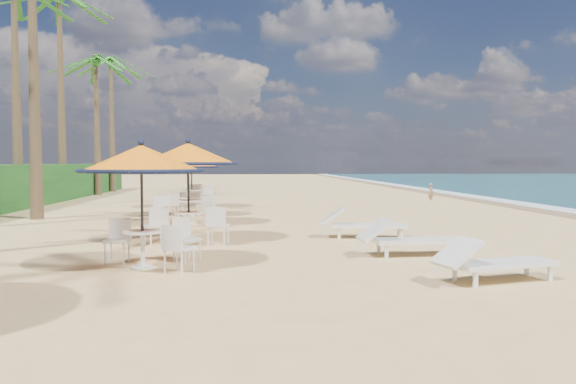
# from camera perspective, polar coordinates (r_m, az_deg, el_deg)

# --- Properties ---
(ground) EXTENTS (160.00, 160.00, 0.00)m
(ground) POSITION_cam_1_polar(r_m,az_deg,el_deg) (10.60, 13.83, -7.36)
(ground) COLOR tan
(ground) RESTS_ON ground
(wetsand_band) EXTENTS (1.40, 140.00, 0.02)m
(wetsand_band) POSITION_cam_1_polar(r_m,az_deg,el_deg) (23.16, 25.85, -1.97)
(wetsand_band) COLOR olive
(wetsand_band) RESTS_ON ground
(station_0) EXTENTS (2.21, 2.21, 2.30)m
(station_0) POSITION_cam_1_polar(r_m,az_deg,el_deg) (10.35, -14.37, 1.77)
(station_0) COLOR black
(station_0) RESTS_ON ground
(station_1) EXTENTS (2.36, 2.36, 2.46)m
(station_1) POSITION_cam_1_polar(r_m,az_deg,el_deg) (13.43, -10.13, 2.90)
(station_1) COLOR black
(station_1) RESTS_ON ground
(station_2) EXTENTS (2.45, 2.53, 2.56)m
(station_2) POSITION_cam_1_polar(r_m,az_deg,el_deg) (17.25, -10.09, 2.89)
(station_2) COLOR black
(station_2) RESTS_ON ground
(station_3) EXTENTS (2.20, 2.20, 2.29)m
(station_3) POSITION_cam_1_polar(r_m,az_deg,el_deg) (20.05, -10.32, 2.55)
(station_3) COLOR black
(station_3) RESTS_ON ground
(station_4) EXTENTS (2.48, 2.48, 2.59)m
(station_4) POSITION_cam_1_polar(r_m,az_deg,el_deg) (23.88, -9.63, 2.97)
(station_4) COLOR black
(station_4) RESTS_ON ground
(lounger_near) EXTENTS (2.12, 1.13, 0.73)m
(lounger_near) POSITION_cam_1_polar(r_m,az_deg,el_deg) (9.49, 19.99, -6.59)
(lounger_near) COLOR silver
(lounger_near) RESTS_ON ground
(lounger_mid) EXTENTS (2.18, 0.77, 0.77)m
(lounger_mid) POSITION_cam_1_polar(r_m,az_deg,el_deg) (11.67, 12.09, -4.60)
(lounger_mid) COLOR silver
(lounger_mid) RESTS_ON ground
(lounger_far) EXTENTS (2.25, 1.00, 0.78)m
(lounger_far) POSITION_cam_1_polar(r_m,az_deg,el_deg) (14.23, 7.37, -3.18)
(lounger_far) COLOR silver
(lounger_far) RESTS_ON ground
(palm_4) EXTENTS (5.00, 5.00, 9.31)m
(palm_4) POSITION_cam_1_polar(r_m,az_deg,el_deg) (26.73, -26.08, 17.03)
(palm_4) COLOR brown
(palm_4) RESTS_ON ground
(palm_5) EXTENTS (5.00, 5.00, 10.45)m
(palm_5) POSITION_cam_1_polar(r_m,az_deg,el_deg) (31.91, -22.21, 16.72)
(palm_5) COLOR brown
(palm_5) RESTS_ON ground
(palm_6) EXTENTS (5.00, 5.00, 7.98)m
(palm_6) POSITION_cam_1_polar(r_m,az_deg,el_deg) (34.94, -18.93, 11.68)
(palm_6) COLOR brown
(palm_6) RESTS_ON ground
(palm_7) EXTENTS (5.00, 5.00, 8.64)m
(palm_7) POSITION_cam_1_polar(r_m,az_deg,el_deg) (38.64, -17.55, 11.78)
(palm_7) COLOR brown
(palm_7) RESTS_ON ground
(person) EXTENTS (0.26, 0.36, 0.93)m
(person) POSITION_cam_1_polar(r_m,az_deg,el_deg) (28.59, 14.33, 0.06)
(person) COLOR brown
(person) RESTS_ON ground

